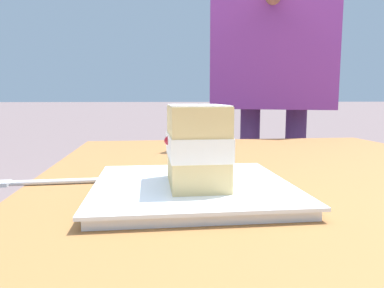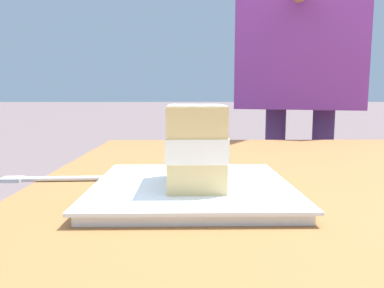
{
  "view_description": "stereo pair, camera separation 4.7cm",
  "coord_description": "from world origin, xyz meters",
  "px_view_note": "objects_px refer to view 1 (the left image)",
  "views": [
    {
      "loc": [
        -0.45,
        0.24,
        0.88
      ],
      "look_at": [
        0.01,
        0.18,
        0.82
      ],
      "focal_mm": 33.47,
      "sensor_mm": 36.0,
      "label": 1
    },
    {
      "loc": [
        -0.45,
        0.19,
        0.88
      ],
      "look_at": [
        0.01,
        0.18,
        0.82
      ],
      "focal_mm": 33.47,
      "sensor_mm": 36.0,
      "label": 2
    }
  ],
  "objects_px": {
    "dessert_fork": "(40,182)",
    "diner_person": "(275,37)",
    "cake_slice": "(196,145)",
    "dessert_plate": "(192,188)",
    "patio_table": "(322,272)"
  },
  "relations": [
    {
      "from": "dessert_fork",
      "to": "diner_person",
      "type": "xyz_separation_m",
      "value": [
        0.8,
        -0.63,
        0.35
      ]
    },
    {
      "from": "dessert_fork",
      "to": "cake_slice",
      "type": "bearing_deg",
      "value": -110.77
    },
    {
      "from": "diner_person",
      "to": "dessert_plate",
      "type": "bearing_deg",
      "value": 154.49
    },
    {
      "from": "dessert_plate",
      "to": "diner_person",
      "type": "height_order",
      "value": "diner_person"
    },
    {
      "from": "cake_slice",
      "to": "diner_person",
      "type": "relative_size",
      "value": 0.07
    },
    {
      "from": "dessert_plate",
      "to": "dessert_fork",
      "type": "height_order",
      "value": "dessert_plate"
    },
    {
      "from": "cake_slice",
      "to": "dessert_plate",
      "type": "bearing_deg",
      "value": 32.25
    },
    {
      "from": "dessert_fork",
      "to": "diner_person",
      "type": "bearing_deg",
      "value": -38.35
    },
    {
      "from": "cake_slice",
      "to": "diner_person",
      "type": "bearing_deg",
      "value": -25.06
    },
    {
      "from": "patio_table",
      "to": "diner_person",
      "type": "distance_m",
      "value": 1.03
    },
    {
      "from": "dessert_plate",
      "to": "dessert_fork",
      "type": "distance_m",
      "value": 0.23
    },
    {
      "from": "patio_table",
      "to": "cake_slice",
      "type": "bearing_deg",
      "value": 88.63
    },
    {
      "from": "patio_table",
      "to": "dessert_plate",
      "type": "height_order",
      "value": "dessert_plate"
    },
    {
      "from": "patio_table",
      "to": "dessert_plate",
      "type": "bearing_deg",
      "value": 86.27
    },
    {
      "from": "cake_slice",
      "to": "diner_person",
      "type": "xyz_separation_m",
      "value": [
        0.88,
        -0.41,
        0.29
      ]
    }
  ]
}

